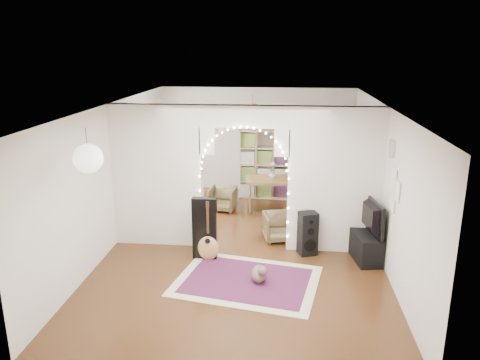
# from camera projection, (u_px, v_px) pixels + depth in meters

# --- Properties ---
(floor) EXTENTS (7.50, 7.50, 0.00)m
(floor) POSITION_uv_depth(u_px,v_px,m) (244.00, 246.00, 9.02)
(floor) COLOR black
(floor) RESTS_ON ground
(ceiling) EXTENTS (5.00, 7.50, 0.02)m
(ceiling) POSITION_uv_depth(u_px,v_px,m) (245.00, 105.00, 8.28)
(ceiling) COLOR white
(ceiling) RESTS_ON wall_back
(wall_back) EXTENTS (5.00, 0.02, 2.70)m
(wall_back) POSITION_uv_depth(u_px,v_px,m) (257.00, 140.00, 12.24)
(wall_back) COLOR silver
(wall_back) RESTS_ON floor
(wall_front) EXTENTS (5.00, 0.02, 2.70)m
(wall_front) POSITION_uv_depth(u_px,v_px,m) (214.00, 272.00, 5.06)
(wall_front) COLOR silver
(wall_front) RESTS_ON floor
(wall_left) EXTENTS (0.02, 7.50, 2.70)m
(wall_left) POSITION_uv_depth(u_px,v_px,m) (114.00, 175.00, 8.89)
(wall_left) COLOR silver
(wall_left) RESTS_ON floor
(wall_right) EXTENTS (0.02, 7.50, 2.70)m
(wall_right) POSITION_uv_depth(u_px,v_px,m) (383.00, 182.00, 8.41)
(wall_right) COLOR silver
(wall_right) RESTS_ON floor
(divider_wall) EXTENTS (5.00, 0.20, 2.70)m
(divider_wall) POSITION_uv_depth(u_px,v_px,m) (244.00, 174.00, 8.63)
(divider_wall) COLOR silver
(divider_wall) RESTS_ON floor
(fairy_lights) EXTENTS (1.64, 0.04, 1.60)m
(fairy_lights) POSITION_uv_depth(u_px,v_px,m) (244.00, 170.00, 8.47)
(fairy_lights) COLOR #FFEABF
(fairy_lights) RESTS_ON divider_wall
(window) EXTENTS (0.04, 1.20, 1.40)m
(window) POSITION_uv_depth(u_px,v_px,m) (143.00, 148.00, 10.56)
(window) COLOR white
(window) RESTS_ON wall_left
(wall_clock) EXTENTS (0.03, 0.31, 0.31)m
(wall_clock) POSITION_uv_depth(u_px,v_px,m) (392.00, 148.00, 7.64)
(wall_clock) COLOR white
(wall_clock) RESTS_ON wall_right
(picture_frames) EXTENTS (0.02, 0.50, 0.70)m
(picture_frames) POSITION_uv_depth(u_px,v_px,m) (394.00, 190.00, 7.42)
(picture_frames) COLOR white
(picture_frames) RESTS_ON wall_right
(paper_lantern) EXTENTS (0.40, 0.40, 0.40)m
(paper_lantern) POSITION_uv_depth(u_px,v_px,m) (88.00, 159.00, 6.28)
(paper_lantern) COLOR white
(paper_lantern) RESTS_ON ceiling
(ceiling_fan) EXTENTS (1.10, 1.10, 0.30)m
(ceiling_fan) POSITION_uv_depth(u_px,v_px,m) (253.00, 108.00, 10.27)
(ceiling_fan) COLOR gold
(ceiling_fan) RESTS_ON ceiling
(area_rug) EXTENTS (2.54, 2.10, 0.02)m
(area_rug) POSITION_uv_depth(u_px,v_px,m) (247.00, 281.00, 7.65)
(area_rug) COLOR maroon
(area_rug) RESTS_ON floor
(guitar_case) EXTENTS (0.44, 0.16, 1.14)m
(guitar_case) POSITION_uv_depth(u_px,v_px,m) (205.00, 228.00, 8.35)
(guitar_case) COLOR black
(guitar_case) RESTS_ON floor
(acoustic_guitar) EXTENTS (0.40, 0.21, 0.95)m
(acoustic_guitar) POSITION_uv_depth(u_px,v_px,m) (208.00, 239.00, 8.31)
(acoustic_guitar) COLOR #B9834A
(acoustic_guitar) RESTS_ON floor
(tabby_cat) EXTENTS (0.37, 0.56, 0.38)m
(tabby_cat) POSITION_uv_depth(u_px,v_px,m) (259.00, 273.00, 7.59)
(tabby_cat) COLOR brown
(tabby_cat) RESTS_ON floor
(floor_speaker) EXTENTS (0.39, 0.36, 0.81)m
(floor_speaker) POSITION_uv_depth(u_px,v_px,m) (308.00, 234.00, 8.56)
(floor_speaker) COLOR black
(floor_speaker) RESTS_ON floor
(media_console) EXTENTS (0.56, 1.05, 0.50)m
(media_console) POSITION_uv_depth(u_px,v_px,m) (364.00, 245.00, 8.45)
(media_console) COLOR black
(media_console) RESTS_ON floor
(tv) EXTENTS (0.32, 1.08, 0.62)m
(tv) POSITION_uv_depth(u_px,v_px,m) (366.00, 216.00, 8.29)
(tv) COLOR black
(tv) RESTS_ON media_console
(bookcase) EXTENTS (1.72, 0.53, 1.73)m
(bookcase) POSITION_uv_depth(u_px,v_px,m) (273.00, 164.00, 11.71)
(bookcase) COLOR beige
(bookcase) RESTS_ON floor
(dining_table) EXTENTS (1.26, 0.89, 0.76)m
(dining_table) POSITION_uv_depth(u_px,v_px,m) (272.00, 182.00, 10.85)
(dining_table) COLOR brown
(dining_table) RESTS_ON floor
(flower_vase) EXTENTS (0.20, 0.20, 0.19)m
(flower_vase) POSITION_uv_depth(u_px,v_px,m) (272.00, 175.00, 10.80)
(flower_vase) COLOR silver
(flower_vase) RESTS_ON dining_table
(dining_chair_left) EXTENTS (0.65, 0.67, 0.55)m
(dining_chair_left) POSITION_uv_depth(u_px,v_px,m) (223.00, 199.00, 10.91)
(dining_chair_left) COLOR brown
(dining_chair_left) RESTS_ON floor
(dining_chair_right) EXTENTS (0.71, 0.72, 0.55)m
(dining_chair_right) POSITION_uv_depth(u_px,v_px,m) (279.00, 227.00, 9.22)
(dining_chair_right) COLOR brown
(dining_chair_right) RESTS_ON floor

